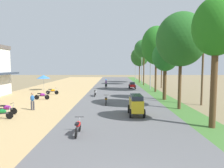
{
  "coord_description": "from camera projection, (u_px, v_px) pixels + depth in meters",
  "views": [
    {
      "loc": [
        -0.62,
        -4.93,
        4.04
      ],
      "look_at": [
        -0.78,
        19.27,
        1.93
      ],
      "focal_mm": 32.75,
      "sensor_mm": 36.0,
      "label": 1
    }
  ],
  "objects": [
    {
      "name": "parked_motorbike_third",
      "position": [
        2.0,
        113.0,
        15.39
      ],
      "size": [
        1.8,
        0.54,
        0.94
      ],
      "color": "black",
      "rests_on": "dirt_shoulder"
    },
    {
      "name": "parked_motorbike_fourth",
      "position": [
        7.0,
        109.0,
        16.88
      ],
      "size": [
        1.8,
        0.54,
        0.94
      ],
      "color": "black",
      "rests_on": "dirt_shoulder"
    },
    {
      "name": "parked_motorbike_fifth",
      "position": [
        42.0,
        95.0,
        24.43
      ],
      "size": [
        1.8,
        0.54,
        0.94
      ],
      "color": "black",
      "rests_on": "dirt_shoulder"
    },
    {
      "name": "parked_motorbike_sixth",
      "position": [
        52.0,
        91.0,
        28.87
      ],
      "size": [
        1.8,
        0.54,
        0.94
      ],
      "color": "black",
      "rests_on": "dirt_shoulder"
    },
    {
      "name": "vendor_umbrella",
      "position": [
        44.0,
        77.0,
        33.79
      ],
      "size": [
        2.2,
        2.2,
        2.52
      ],
      "color": "#99999E",
      "rests_on": "dirt_shoulder"
    },
    {
      "name": "pedestrian_on_shoulder",
      "position": [
        32.0,
        100.0,
        18.52
      ],
      "size": [
        0.41,
        0.33,
        1.62
      ],
      "color": "#33333D",
      "rests_on": "dirt_shoulder"
    },
    {
      "name": "median_tree_nearest",
      "position": [
        216.0,
        28.0,
        12.76
      ],
      "size": [
        2.94,
        2.94,
        8.31
      ],
      "color": "#4C351E",
      "rests_on": "median_strip"
    },
    {
      "name": "median_tree_second",
      "position": [
        181.0,
        40.0,
        18.59
      ],
      "size": [
        4.51,
        4.51,
        8.87
      ],
      "color": "#4C351E",
      "rests_on": "median_strip"
    },
    {
      "name": "median_tree_third",
      "position": [
        165.0,
        57.0,
        23.98
      ],
      "size": [
        3.07,
        3.07,
        6.84
      ],
      "color": "#4C351E",
      "rests_on": "median_strip"
    },
    {
      "name": "median_tree_fourth",
      "position": [
        156.0,
        45.0,
        31.4
      ],
      "size": [
        4.57,
        4.57,
        10.14
      ],
      "color": "#4C351E",
      "rests_on": "median_strip"
    },
    {
      "name": "median_tree_fifth",
      "position": [
        144.0,
        49.0,
        42.48
      ],
      "size": [
        4.03,
        4.03,
        9.56
      ],
      "color": "#4C351E",
      "rests_on": "median_strip"
    },
    {
      "name": "median_tree_sixth",
      "position": [
        140.0,
        57.0,
        49.26
      ],
      "size": [
        4.27,
        4.27,
        8.49
      ],
      "color": "#4C351E",
      "rests_on": "median_strip"
    },
    {
      "name": "streetlamp_near",
      "position": [
        150.0,
        65.0,
        35.23
      ],
      "size": [
        3.16,
        0.2,
        7.29
      ],
      "color": "gray",
      "rests_on": "median_strip"
    },
    {
      "name": "streetlamp_mid",
      "position": [
        142.0,
        63.0,
        46.05
      ],
      "size": [
        3.16,
        0.2,
        8.2
      ],
      "color": "gray",
      "rests_on": "median_strip"
    },
    {
      "name": "streetlamp_far",
      "position": [
        135.0,
        65.0,
        59.18
      ],
      "size": [
        3.16,
        0.2,
        7.57
      ],
      "color": "gray",
      "rests_on": "median_strip"
    },
    {
      "name": "utility_pole_near",
      "position": [
        203.0,
        64.0,
        20.89
      ],
      "size": [
        1.8,
        0.2,
        8.22
      ],
      "color": "brown",
      "rests_on": "ground"
    },
    {
      "name": "utility_pole_far",
      "position": [
        162.0,
        64.0,
        37.51
      ],
      "size": [
        1.8,
        0.2,
        8.63
      ],
      "color": "brown",
      "rests_on": "ground"
    },
    {
      "name": "car_van_yellow",
      "position": [
        136.0,
        104.0,
        16.48
      ],
      "size": [
        1.19,
        2.41,
        1.67
      ],
      "color": "gold",
      "rests_on": "road_strip"
    },
    {
      "name": "car_sedan_red",
      "position": [
        132.0,
        85.0,
        36.2
      ],
      "size": [
        1.1,
        2.26,
        1.19
      ],
      "color": "red",
      "rests_on": "road_strip"
    },
    {
      "name": "motorbike_ahead_second",
      "position": [
        78.0,
        126.0,
        11.85
      ],
      "size": [
        0.54,
        1.8,
        0.94
      ],
      "color": "black",
      "rests_on": "road_strip"
    },
    {
      "name": "motorbike_ahead_third",
      "position": [
        106.0,
        100.0,
        21.2
      ],
      "size": [
        0.54,
        1.8,
        0.94
      ],
      "color": "black",
      "rests_on": "road_strip"
    },
    {
      "name": "motorbike_ahead_fourth",
      "position": [
        95.0,
        92.0,
        27.2
      ],
      "size": [
        0.54,
        1.8,
        0.94
      ],
      "color": "black",
      "rests_on": "road_strip"
    },
    {
      "name": "motorbike_ahead_fifth",
      "position": [
        106.0,
        84.0,
        37.08
      ],
      "size": [
        0.54,
        1.8,
        1.66
      ],
      "color": "black",
      "rests_on": "road_strip"
    }
  ]
}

